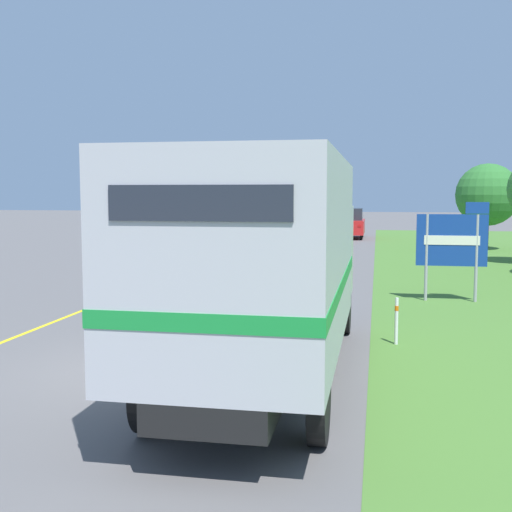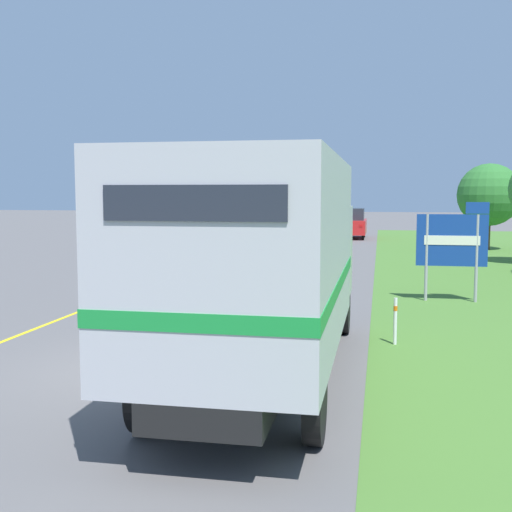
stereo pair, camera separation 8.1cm
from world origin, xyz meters
TOP-DOWN VIEW (x-y plane):
  - ground_plane at (0.00, 0.00)m, footprint 200.00×200.00m
  - edge_line_yellow at (-3.70, 14.59)m, footprint 0.12×59.83m
  - centre_dash_near at (0.00, 0.39)m, footprint 0.12×2.60m
  - centre_dash_mid_a at (0.00, 6.99)m, footprint 0.12×2.60m
  - centre_dash_mid_b at (0.00, 13.59)m, footprint 0.12×2.60m
  - centre_dash_far at (0.00, 20.19)m, footprint 0.12×2.60m
  - centre_dash_farthest at (0.00, 26.79)m, footprint 0.12×2.60m
  - horse_trailer_truck at (2.07, -0.28)m, footprint 2.53×8.48m
  - lead_car_white at (-1.86, 16.25)m, footprint 1.80×4.53m
  - lead_car_red_ahead at (2.03, 33.92)m, footprint 1.80×4.44m
  - highway_sign at (5.90, 8.30)m, footprint 1.94×0.09m
  - roadside_tree_far at (9.63, 26.17)m, footprint 3.37×3.37m
  - delineator_post at (4.22, 2.66)m, footprint 0.08×0.08m

SIDE VIEW (x-z plane):
  - ground_plane at x=0.00m, z-range 0.00..0.00m
  - edge_line_yellow at x=-3.70m, z-range 0.00..0.01m
  - centre_dash_near at x=0.00m, z-range 0.00..0.01m
  - centre_dash_mid_a at x=0.00m, z-range 0.00..0.01m
  - centre_dash_mid_b at x=0.00m, z-range 0.00..0.01m
  - centre_dash_far at x=0.00m, z-range 0.00..0.01m
  - centre_dash_farthest at x=0.00m, z-range 0.00..0.01m
  - delineator_post at x=4.22m, z-range 0.03..0.98m
  - lead_car_white at x=-1.86m, z-range 0.01..1.98m
  - lead_car_red_ahead at x=2.03m, z-range 0.00..2.06m
  - highway_sign at x=5.90m, z-range 0.29..3.09m
  - horse_trailer_truck at x=2.07m, z-range 0.21..3.75m
  - roadside_tree_far at x=9.63m, z-range 0.64..5.31m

